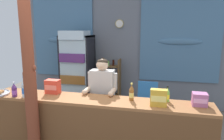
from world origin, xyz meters
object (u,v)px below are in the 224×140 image
bottle_shelf_rack (111,82)px  snack_box_wafer (200,99)px  snack_box_crackers (53,87)px  plastic_lawn_chair (148,96)px  shopkeeper (102,93)px  drink_fridge (77,66)px  soda_bottle_lime_soda (167,95)px  soda_bottle_iced_tea (131,93)px  stall_counter (93,128)px  timber_post (29,76)px  snack_box_choco_powder (159,98)px  soda_bottle_water (25,88)px  soda_bottle_grape_soda (14,90)px

bottle_shelf_rack → snack_box_wafer: bearing=-52.4°
snack_box_crackers → plastic_lawn_chair: bearing=51.1°
plastic_lawn_chair → shopkeeper: size_ratio=0.58×
drink_fridge → soda_bottle_lime_soda: drink_fridge is taller
plastic_lawn_chair → soda_bottle_iced_tea: size_ratio=3.43×
stall_counter → snack_box_wafer: snack_box_wafer is taller
soda_bottle_lime_soda → plastic_lawn_chair: bearing=102.2°
timber_post → soda_bottle_iced_tea: timber_post is taller
shopkeeper → snack_box_crackers: bearing=-156.5°
plastic_lawn_chair → snack_box_crackers: 2.24m
shopkeeper → snack_box_choco_powder: 1.04m
shopkeeper → soda_bottle_iced_tea: shopkeeper is taller
bottle_shelf_rack → soda_bottle_lime_soda: bearing=-58.7°
soda_bottle_water → bottle_shelf_rack: bearing=74.3°
shopkeeper → soda_bottle_iced_tea: 0.65m
shopkeeper → soda_bottle_lime_soda: size_ratio=6.80×
soda_bottle_iced_tea → snack_box_crackers: (-1.23, 0.05, 0.00)m
plastic_lawn_chair → snack_box_choco_powder: bearing=-82.5°
stall_counter → soda_bottle_water: size_ratio=10.35×
stall_counter → timber_post: (-0.80, -0.23, 0.76)m
bottle_shelf_rack → snack_box_wafer: 2.88m
bottle_shelf_rack → shopkeeper: (0.32, -1.90, 0.31)m
soda_bottle_lime_soda → bottle_shelf_rack: bearing=121.3°
stall_counter → drink_fridge: (-1.12, 2.16, 0.45)m
stall_counter → shopkeeper: bearing=91.8°
shopkeeper → soda_bottle_water: 1.17m
plastic_lawn_chair → soda_bottle_grape_soda: size_ratio=3.91×
soda_bottle_lime_soda → snack_box_wafer: bearing=-10.1°
soda_bottle_water → snack_box_crackers: size_ratio=1.46×
bottle_shelf_rack → soda_bottle_iced_tea: 2.45m
bottle_shelf_rack → soda_bottle_water: soda_bottle_water is taller
soda_bottle_grape_soda → snack_box_wafer: bearing=5.1°
plastic_lawn_chair → soda_bottle_grape_soda: (-1.83, -1.96, 0.58)m
bottle_shelf_rack → shopkeeper: bearing=-80.4°
stall_counter → drink_fridge: size_ratio=1.70×
stall_counter → soda_bottle_grape_soda: size_ratio=14.71×
timber_post → bottle_shelf_rack: bearing=80.2°
soda_bottle_grape_soda → soda_bottle_iced_tea: (1.70, 0.23, 0.01)m
soda_bottle_water → timber_post: bearing=-40.7°
soda_bottle_iced_tea → stall_counter: bearing=-160.7°
soda_bottle_iced_tea → snack_box_crackers: size_ratio=1.17×
timber_post → stall_counter: bearing=16.2°
soda_bottle_iced_tea → shopkeeper: bearing=145.9°
soda_bottle_grape_soda → snack_box_wafer: (2.60, 0.23, -0.01)m
soda_bottle_water → snack_box_wafer: (2.43, 0.21, -0.05)m
shopkeeper → soda_bottle_water: shopkeeper is taller
timber_post → snack_box_wafer: bearing=10.5°
shopkeeper → soda_bottle_grape_soda: shopkeeper is taller
soda_bottle_grape_soda → soda_bottle_iced_tea: bearing=7.7°
drink_fridge → snack_box_crackers: (0.39, -1.93, 0.04)m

